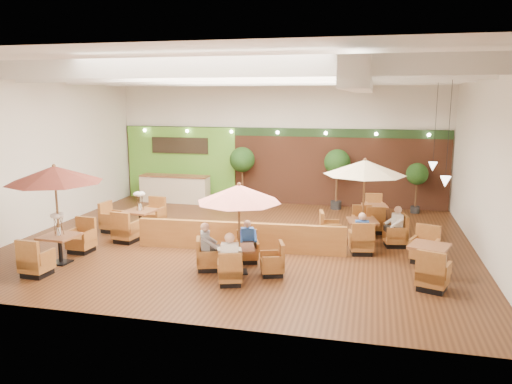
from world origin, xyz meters
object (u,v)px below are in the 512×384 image
(topiary_0, at_px, (242,162))
(diner_0, at_px, (230,254))
(diner_2, at_px, (207,242))
(table_0, at_px, (56,189))
(table_3, at_px, (133,220))
(diner_1, at_px, (248,237))
(service_counter, at_px, (175,189))
(booth_divider, at_px, (240,237))
(topiary_2, at_px, (417,176))
(table_4, at_px, (428,261))
(diner_4, at_px, (396,222))
(table_1, at_px, (239,211))
(table_5, at_px, (374,216))
(diner_3, at_px, (362,229))
(topiary_1, at_px, (337,165))
(table_2, at_px, (364,186))

(topiary_0, bearing_deg, diner_0, -77.07)
(topiary_0, xyz_separation_m, diner_2, (1.20, -8.16, -1.05))
(table_0, bearing_deg, diner_2, 8.63)
(table_0, height_order, diner_2, table_0)
(table_3, xyz_separation_m, diner_1, (4.46, -2.02, 0.27))
(service_counter, height_order, table_3, table_3)
(booth_divider, height_order, topiary_2, topiary_2)
(table_4, relative_size, diner_0, 3.37)
(diner_2, xyz_separation_m, diner_4, (4.89, 3.33, -0.01))
(service_counter, relative_size, table_1, 1.22)
(service_counter, distance_m, topiary_2, 10.06)
(topiary_0, bearing_deg, table_5, -23.93)
(diner_1, bearing_deg, table_1, 69.85)
(diner_1, bearing_deg, topiary_0, -94.28)
(table_5, relative_size, diner_4, 3.25)
(topiary_0, xyz_separation_m, diner_4, (6.09, -4.83, -1.06))
(table_3, relative_size, diner_2, 3.37)
(booth_divider, relative_size, table_3, 2.24)
(topiary_0, bearing_deg, diner_3, -48.73)
(diner_3, xyz_separation_m, diner_4, (0.99, 0.99, 0.01))
(booth_divider, distance_m, topiary_2, 8.41)
(topiary_0, xyz_separation_m, diner_0, (2.07, -9.03, -1.04))
(service_counter, relative_size, diner_0, 3.49)
(diner_2, bearing_deg, service_counter, -171.66)
(table_0, xyz_separation_m, topiary_2, (9.95, 8.56, -0.60))
(topiary_1, xyz_separation_m, diner_1, (-1.88, -7.29, -1.09))
(booth_divider, relative_size, table_4, 2.15)
(diner_1, height_order, diner_3, diner_3)
(diner_2, bearing_deg, table_3, -148.08)
(service_counter, distance_m, table_0, 8.49)
(table_1, height_order, table_3, table_1)
(table_1, distance_m, diner_3, 3.93)
(booth_divider, relative_size, table_1, 2.54)
(table_3, bearing_deg, topiary_2, 36.22)
(table_1, bearing_deg, topiary_0, 86.04)
(table_3, height_order, diner_3, table_3)
(booth_divider, height_order, topiary_0, topiary_0)
(service_counter, height_order, diner_4, diner_4)
(table_2, xyz_separation_m, topiary_2, (1.93, 4.83, -0.35))
(table_4, height_order, topiary_1, topiary_1)
(service_counter, height_order, diner_0, diner_0)
(table_2, height_order, table_5, table_2)
(diner_3, bearing_deg, diner_4, 39.00)
(diner_1, xyz_separation_m, diner_3, (3.04, 1.47, 0.02))
(table_3, distance_m, diner_3, 7.53)
(diner_4, bearing_deg, table_4, 177.69)
(table_5, xyz_separation_m, diner_3, (-0.37, -3.39, 0.39))
(table_3, height_order, topiary_0, topiary_0)
(service_counter, xyz_separation_m, table_2, (8.08, -4.63, 1.25))
(service_counter, relative_size, table_5, 1.15)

